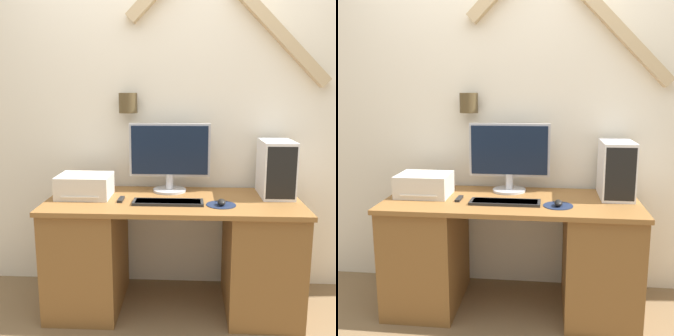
# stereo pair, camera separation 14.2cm
# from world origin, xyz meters

# --- Properties ---
(ground_plane) EXTENTS (12.00, 12.00, 0.00)m
(ground_plane) POSITION_xyz_m (0.00, 0.00, 0.00)
(ground_plane) COLOR brown
(wall_back) EXTENTS (6.40, 0.18, 2.70)m
(wall_back) POSITION_xyz_m (0.00, 0.73, 1.36)
(wall_back) COLOR silver
(wall_back) RESTS_ON ground_plane
(desk) EXTENTS (1.66, 0.68, 0.77)m
(desk) POSITION_xyz_m (0.00, 0.34, 0.40)
(desk) COLOR brown
(desk) RESTS_ON ground_plane
(monitor) EXTENTS (0.57, 0.24, 0.48)m
(monitor) POSITION_xyz_m (-0.04, 0.55, 1.03)
(monitor) COLOR #B7B7BC
(monitor) RESTS_ON desk
(keyboard) EXTENTS (0.45, 0.14, 0.02)m
(keyboard) POSITION_xyz_m (-0.03, 0.23, 0.78)
(keyboard) COLOR black
(keyboard) RESTS_ON desk
(mousepad) EXTENTS (0.19, 0.19, 0.00)m
(mousepad) POSITION_xyz_m (0.30, 0.22, 0.77)
(mousepad) COLOR #19233D
(mousepad) RESTS_ON desk
(mouse) EXTENTS (0.05, 0.08, 0.04)m
(mouse) POSITION_xyz_m (0.31, 0.20, 0.79)
(mouse) COLOR black
(mouse) RESTS_ON mousepad
(computer_tower) EXTENTS (0.21, 0.35, 0.38)m
(computer_tower) POSITION_xyz_m (0.69, 0.48, 0.96)
(computer_tower) COLOR white
(computer_tower) RESTS_ON desk
(printer) EXTENTS (0.35, 0.29, 0.15)m
(printer) POSITION_xyz_m (-0.60, 0.38, 0.84)
(printer) COLOR beige
(printer) RESTS_ON desk
(remote_control) EXTENTS (0.03, 0.12, 0.02)m
(remote_control) POSITION_xyz_m (-0.34, 0.29, 0.77)
(remote_control) COLOR black
(remote_control) RESTS_ON desk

